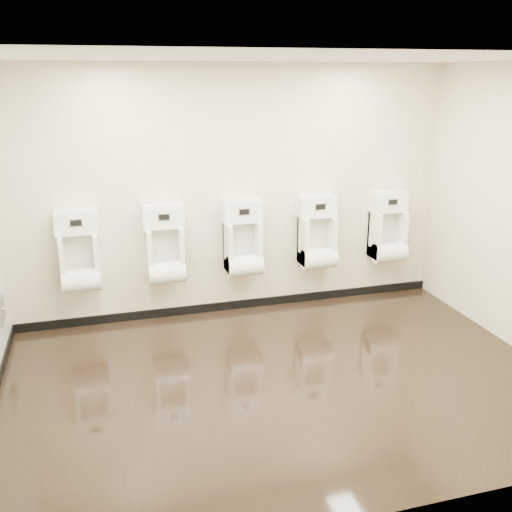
{
  "coord_description": "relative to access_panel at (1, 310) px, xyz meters",
  "views": [
    {
      "loc": [
        -1.49,
        -4.37,
        2.7
      ],
      "look_at": [
        -0.1,
        0.55,
        1.04
      ],
      "focal_mm": 40.0,
      "sensor_mm": 36.0,
      "label": 1
    }
  ],
  "objects": [
    {
      "name": "urinal_3",
      "position": [
        3.43,
        0.4,
        0.35
      ],
      "size": [
        0.45,
        0.34,
        0.84
      ],
      "color": "white",
      "rests_on": "back_wall"
    },
    {
      "name": "urinal_4",
      "position": [
        4.35,
        0.4,
        0.35
      ],
      "size": [
        0.45,
        0.34,
        0.84
      ],
      "color": "white",
      "rests_on": "back_wall"
    },
    {
      "name": "front_wall",
      "position": [
        2.48,
        -2.95,
        0.9
      ],
      "size": [
        5.0,
        0.02,
        2.8
      ],
      "primitive_type": "cube",
      "color": "beige",
      "rests_on": "ground"
    },
    {
      "name": "ground",
      "position": [
        2.48,
        -1.2,
        -0.5
      ],
      "size": [
        5.0,
        3.5,
        0.0
      ],
      "primitive_type": "cube",
      "color": "black",
      "rests_on": "ground"
    },
    {
      "name": "access_panel",
      "position": [
        0.0,
        0.0,
        0.0
      ],
      "size": [
        0.04,
        0.25,
        0.25
      ],
      "color": "#9E9EA3",
      "rests_on": "left_wall"
    },
    {
      "name": "ceiling",
      "position": [
        2.48,
        -1.2,
        2.3
      ],
      "size": [
        5.0,
        3.5,
        0.0
      ],
      "primitive_type": "cube",
      "color": "white"
    },
    {
      "name": "urinal_0",
      "position": [
        0.75,
        0.4,
        0.35
      ],
      "size": [
        0.45,
        0.34,
        0.84
      ],
      "color": "white",
      "rests_on": "back_wall"
    },
    {
      "name": "urinal_2",
      "position": [
        2.53,
        0.4,
        0.35
      ],
      "size": [
        0.45,
        0.34,
        0.84
      ],
      "color": "white",
      "rests_on": "back_wall"
    },
    {
      "name": "back_wall",
      "position": [
        2.48,
        0.55,
        0.9
      ],
      "size": [
        5.0,
        0.02,
        2.8
      ],
      "primitive_type": "cube",
      "color": "beige",
      "rests_on": "ground"
    },
    {
      "name": "urinal_1",
      "position": [
        1.65,
        0.4,
        0.35
      ],
      "size": [
        0.45,
        0.34,
        0.84
      ],
      "color": "white",
      "rests_on": "back_wall"
    },
    {
      "name": "skirting_back",
      "position": [
        2.48,
        0.54,
        -0.45
      ],
      "size": [
        5.0,
        0.02,
        0.1
      ],
      "primitive_type": "cube",
      "color": "black",
      "rests_on": "ground"
    }
  ]
}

